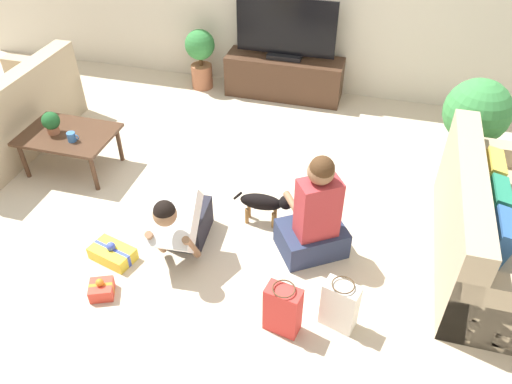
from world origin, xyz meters
name	(u,v)px	position (x,y,z in m)	size (l,w,h in m)	color
ground_plane	(206,211)	(0.00, 0.00, 0.00)	(16.00, 16.00, 0.00)	beige
sofa_left	(4,121)	(-2.40, 0.48, 0.30)	(0.89, 1.80, 0.85)	tan
sofa_right	(495,232)	(2.40, 0.05, 0.30)	(0.89, 1.80, 0.85)	tan
coffee_table	(68,137)	(-1.49, 0.28, 0.37)	(0.88, 0.63, 0.41)	#472D1E
tv_console	(284,77)	(0.18, 2.35, 0.25)	(1.41, 0.42, 0.50)	#472D1E
tv	(286,32)	(0.18, 2.35, 0.81)	(1.17, 0.20, 0.71)	black
potted_plant_back_left	(200,54)	(-0.87, 2.30, 0.44)	(0.37, 0.37, 0.75)	#A36042
potted_plant_corner_right	(476,115)	(2.25, 1.30, 0.63)	(0.62, 0.62, 0.97)	#336B84
person_kneeling	(181,221)	(-0.01, -0.50, 0.32)	(0.37, 0.78, 0.75)	#23232D
person_sitting	(315,219)	(1.02, -0.24, 0.36)	(0.65, 0.63, 0.97)	#283351
dog	(266,203)	(0.57, 0.00, 0.23)	(0.54, 0.14, 0.33)	black
gift_box_a	(113,253)	(-0.53, -0.75, 0.06)	(0.40, 0.30, 0.17)	yellow
gift_box_b	(102,289)	(-0.43, -1.11, 0.06)	(0.23, 0.23, 0.17)	red
gift_bag_a	(283,309)	(0.95, -1.04, 0.21)	(0.27, 0.18, 0.43)	red
gift_bag_b	(340,305)	(1.33, -0.90, 0.20)	(0.27, 0.20, 0.42)	white
mug	(72,137)	(-1.37, 0.18, 0.46)	(0.12, 0.08, 0.09)	#386BAD
tabletop_plant	(51,122)	(-1.62, 0.25, 0.54)	(0.17, 0.17, 0.22)	#A36042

